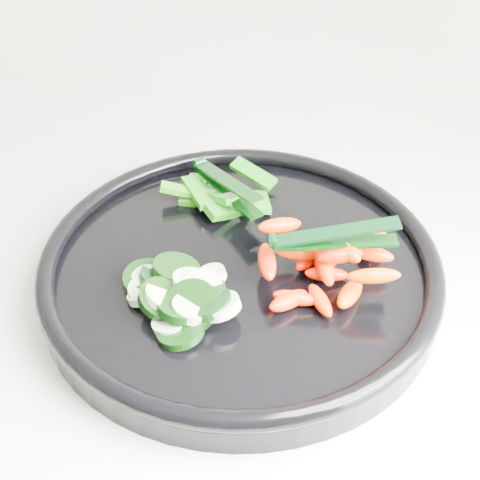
# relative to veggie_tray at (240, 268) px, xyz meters

# --- Properties ---
(veggie_tray) EXTENTS (0.39, 0.39, 0.04)m
(veggie_tray) POSITION_rel_veggie_tray_xyz_m (0.00, 0.00, 0.00)
(veggie_tray) COLOR black
(veggie_tray) RESTS_ON counter
(cucumber_pile) EXTENTS (0.13, 0.12, 0.04)m
(cucumber_pile) POSITION_rel_veggie_tray_xyz_m (-0.04, -0.06, 0.01)
(cucumber_pile) COLOR black
(cucumber_pile) RESTS_ON veggie_tray
(carrot_pile) EXTENTS (0.14, 0.13, 0.06)m
(carrot_pile) POSITION_rel_veggie_tray_xyz_m (0.08, 0.00, 0.02)
(carrot_pile) COLOR #FF4300
(carrot_pile) RESTS_ON veggie_tray
(pepper_pile) EXTENTS (0.12, 0.10, 0.04)m
(pepper_pile) POSITION_rel_veggie_tray_xyz_m (-0.04, 0.09, 0.01)
(pepper_pile) COLOR #1D720A
(pepper_pile) RESTS_ON veggie_tray
(tong_carrot) EXTENTS (0.11, 0.05, 0.02)m
(tong_carrot) POSITION_rel_veggie_tray_xyz_m (0.08, 0.00, 0.05)
(tong_carrot) COLOR black
(tong_carrot) RESTS_ON carrot_pile
(tong_pepper) EXTENTS (0.09, 0.09, 0.02)m
(tong_pepper) POSITION_rel_veggie_tray_xyz_m (-0.04, 0.09, 0.03)
(tong_pepper) COLOR black
(tong_pepper) RESTS_ON pepper_pile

